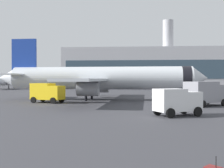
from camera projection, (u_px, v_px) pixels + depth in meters
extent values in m
cylinder|color=silver|center=(101.00, 78.00, 46.17)|extent=(30.13, 4.97, 3.80)
cone|color=silver|center=(200.00, 78.00, 44.16)|extent=(2.54, 3.70, 3.61)
cone|color=silver|center=(7.00, 78.00, 48.22)|extent=(3.33, 3.54, 3.42)
cylinder|color=black|center=(186.00, 78.00, 44.43)|extent=(1.55, 3.93, 3.88)
cube|color=silver|center=(102.00, 80.00, 54.23)|extent=(5.42, 16.18, 0.36)
cube|color=silver|center=(84.00, 80.00, 38.36)|extent=(5.42, 16.18, 0.36)
cylinder|color=gray|center=(100.00, 87.00, 51.77)|extent=(3.28, 2.32, 2.20)
cylinder|color=gray|center=(88.00, 89.00, 40.86)|extent=(3.28, 2.32, 2.20)
cube|color=#193899|center=(24.00, 57.00, 47.77)|extent=(4.41, 0.53, 6.40)
cube|color=silver|center=(29.00, 75.00, 51.06)|extent=(2.83, 6.10, 0.24)
cube|color=silver|center=(13.00, 74.00, 44.71)|extent=(2.83, 6.10, 0.24)
cylinder|color=black|center=(173.00, 95.00, 44.73)|extent=(0.36, 0.36, 1.80)
cylinder|color=black|center=(92.00, 94.00, 48.84)|extent=(0.44, 0.44, 1.80)
cylinder|color=black|center=(86.00, 95.00, 44.08)|extent=(0.44, 0.44, 1.80)
cylinder|color=white|center=(5.00, 82.00, 100.50)|extent=(4.93, 21.72, 2.73)
cone|color=white|center=(16.00, 81.00, 112.14)|extent=(2.76, 1.98, 2.59)
cylinder|color=black|center=(15.00, 81.00, 110.56)|extent=(2.87, 1.29, 2.79)
cube|color=white|center=(21.00, 82.00, 99.89)|extent=(11.79, 4.61, 0.26)
cylinder|color=gray|center=(16.00, 85.00, 99.87)|extent=(1.81, 2.45, 1.58)
cube|color=white|center=(1.00, 81.00, 90.48)|extent=(4.48, 2.30, 0.17)
cylinder|color=black|center=(13.00, 86.00, 109.16)|extent=(0.26, 0.26, 1.29)
cylinder|color=black|center=(9.00, 87.00, 99.13)|extent=(0.32, 0.32, 1.29)
cube|color=yellow|center=(57.00, 93.00, 40.28)|extent=(2.23, 2.58, 2.04)
cube|color=#1E232D|center=(61.00, 90.00, 40.02)|extent=(0.63, 1.92, 0.84)
cube|color=yellow|center=(43.00, 91.00, 41.15)|extent=(3.61, 2.99, 2.40)
cylinder|color=black|center=(61.00, 99.00, 41.33)|extent=(0.93, 0.46, 0.90)
cylinder|color=black|center=(53.00, 101.00, 39.19)|extent=(0.93, 0.46, 0.90)
cylinder|color=black|center=(43.00, 99.00, 42.54)|extent=(0.93, 0.46, 0.90)
cylinder|color=black|center=(33.00, 100.00, 40.40)|extent=(0.93, 0.46, 0.90)
cube|color=gray|center=(216.00, 93.00, 37.03)|extent=(2.82, 2.92, 2.29)
cube|color=#1E232D|center=(219.00, 89.00, 37.43)|extent=(1.42, 1.73, 0.95)
cube|color=gray|center=(201.00, 92.00, 35.34)|extent=(4.87, 4.59, 2.70)
cylinder|color=black|center=(207.00, 101.00, 38.05)|extent=(0.84, 0.74, 0.90)
cylinder|color=black|center=(224.00, 102.00, 35.99)|extent=(0.84, 0.74, 0.90)
cylinder|color=black|center=(187.00, 103.00, 35.69)|extent=(0.84, 0.74, 0.90)
cylinder|color=black|center=(203.00, 104.00, 33.63)|extent=(0.84, 0.74, 0.90)
cube|color=white|center=(189.00, 101.00, 26.65)|extent=(2.50, 2.59, 1.78)
cube|color=#1E232D|center=(195.00, 96.00, 26.94)|extent=(0.92, 1.62, 0.74)
cube|color=white|center=(170.00, 100.00, 25.77)|extent=(3.27, 3.01, 2.10)
cylinder|color=black|center=(184.00, 109.00, 27.72)|extent=(0.90, 0.62, 0.90)
cylinder|color=black|center=(198.00, 112.00, 25.79)|extent=(0.90, 0.62, 0.90)
cylinder|color=black|center=(158.00, 111.00, 26.50)|extent=(0.90, 0.62, 0.90)
cylinder|color=black|center=(171.00, 113.00, 24.57)|extent=(0.90, 0.62, 0.90)
cube|color=#F2590C|center=(155.00, 101.00, 44.38)|extent=(0.44, 0.44, 0.04)
cone|color=#F2590C|center=(155.00, 99.00, 44.37)|extent=(0.36, 0.36, 0.56)
cylinder|color=white|center=(155.00, 99.00, 44.37)|extent=(0.23, 0.23, 0.10)
cylinder|color=black|center=(216.00, 162.00, 8.53)|extent=(0.02, 0.02, 0.36)
cube|color=#B2B2B7|center=(159.00, 68.00, 116.76)|extent=(80.51, 17.00, 16.51)
cube|color=#334756|center=(161.00, 69.00, 108.26)|extent=(76.49, 0.10, 7.43)
cylinder|color=#B2B2B7|center=(168.00, 34.00, 116.21)|extent=(4.40, 4.40, 12.00)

